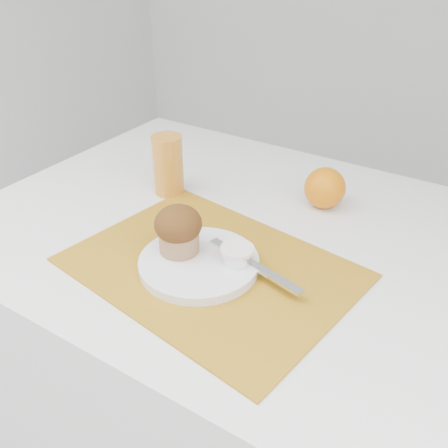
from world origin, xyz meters
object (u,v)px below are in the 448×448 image
Objects in this scene: juice_glass at (168,165)px; muffin at (178,229)px; plate at (199,263)px; table at (262,373)px; orange at (325,188)px.

juice_glass is 1.48× the size of muffin.
plate is 0.30m from juice_glass.
plate is at bearing -5.16° from muffin.
table is at bearing -8.37° from juice_glass.
plate is 1.58× the size of juice_glass.
juice_glass reaches higher than orange.
muffin is at bearing -113.28° from orange.
plate is 2.43× the size of orange.
table is 14.05× the size of orange.
juice_glass reaches higher than muffin.
juice_glass is at bearing 171.63° from table.
orange is 0.34m from juice_glass.
juice_glass is (-0.22, 0.20, 0.05)m from plate.
table is 9.16× the size of juice_glass.
muffin is (-0.14, -0.32, 0.02)m from orange.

